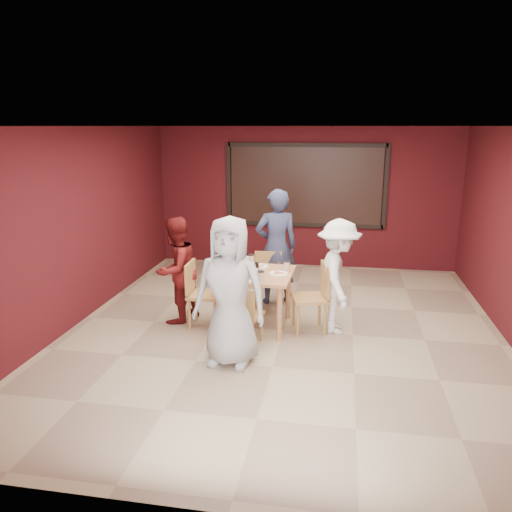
% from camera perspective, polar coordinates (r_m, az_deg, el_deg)
% --- Properties ---
extents(floor, '(7.00, 7.00, 0.00)m').
position_cam_1_polar(floor, '(7.14, 3.18, -8.49)').
color(floor, tan).
rests_on(floor, ground).
extents(window_blinds, '(3.00, 0.02, 1.50)m').
position_cam_1_polar(window_blinds, '(10.07, 5.65, 8.01)').
color(window_blinds, black).
extents(dining_table, '(1.06, 1.06, 0.96)m').
position_cam_1_polar(dining_table, '(7.04, -0.02, -2.70)').
color(dining_table, '#B08148').
rests_on(dining_table, floor).
extents(chair_front, '(0.47, 0.47, 0.82)m').
position_cam_1_polar(chair_front, '(6.49, -1.40, -6.47)').
color(chair_front, '#AF7A44').
rests_on(chair_front, floor).
extents(chair_back, '(0.48, 0.48, 0.89)m').
position_cam_1_polar(chair_back, '(7.84, 1.38, -2.42)').
color(chair_back, '#AF7A44').
rests_on(chair_back, floor).
extents(chair_left, '(0.47, 0.47, 0.94)m').
position_cam_1_polar(chair_left, '(7.17, -6.50, -3.89)').
color(chair_left, '#AF7A44').
rests_on(chair_left, floor).
extents(chair_right, '(0.57, 0.57, 0.97)m').
position_cam_1_polar(chair_right, '(7.00, 6.82, -4.26)').
color(chair_right, '#AF7A44').
rests_on(chair_right, floor).
extents(diner_front, '(0.94, 0.66, 1.81)m').
position_cam_1_polar(diner_front, '(5.90, -2.99, -4.11)').
color(diner_front, '#A6A6A6').
rests_on(diner_front, floor).
extents(diner_back, '(0.79, 0.64, 1.86)m').
position_cam_1_polar(diner_back, '(7.97, 2.34, 1.05)').
color(diner_back, '#303655').
rests_on(diner_back, floor).
extents(diner_left, '(0.81, 0.91, 1.55)m').
position_cam_1_polar(diner_left, '(7.32, -9.14, -1.61)').
color(diner_left, '#5F1212').
rests_on(diner_left, floor).
extents(diner_right, '(0.70, 1.09, 1.59)m').
position_cam_1_polar(diner_right, '(6.95, 9.37, -2.34)').
color(diner_right, white).
rests_on(diner_right, floor).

